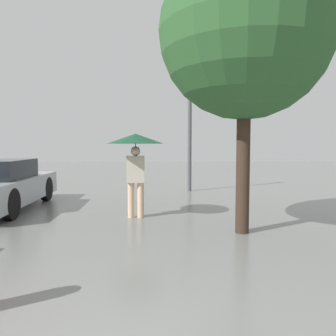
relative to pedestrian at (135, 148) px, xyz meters
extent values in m
cylinder|color=beige|center=(-0.10, 0.00, -1.14)|extent=(0.14, 0.14, 0.77)
cylinder|color=beige|center=(0.10, 0.00, -1.14)|extent=(0.14, 0.14, 0.77)
cube|color=beige|center=(0.00, 0.00, -0.47)|extent=(0.38, 0.22, 0.58)
sphere|color=beige|center=(0.00, 0.00, -0.08)|extent=(0.21, 0.21, 0.21)
cylinder|color=#515456|center=(0.00, 0.00, -0.22)|extent=(0.02, 0.02, 0.61)
cone|color=#14472D|center=(0.00, 0.00, 0.19)|extent=(1.22, 1.22, 0.21)
cube|color=#9EA3A8|center=(-3.39, 1.15, -1.05)|extent=(1.67, 3.96, 0.59)
cylinder|color=black|center=(-2.64, 2.38, -1.19)|extent=(0.18, 0.67, 0.67)
cylinder|color=black|center=(-2.64, -0.08, -1.19)|extent=(0.18, 0.67, 0.67)
cylinder|color=#38281E|center=(1.96, -1.37, -0.18)|extent=(0.24, 0.24, 2.70)
sphere|color=#2D5B2D|center=(1.96, -1.37, 2.00)|extent=(3.01, 3.01, 3.01)
cylinder|color=#515456|center=(1.70, 4.09, 0.37)|extent=(0.14, 0.14, 3.80)
sphere|color=beige|center=(1.70, 4.09, 2.38)|extent=(0.34, 0.34, 0.34)
camera|label=1|loc=(0.27, -7.10, 0.05)|focal=35.00mm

